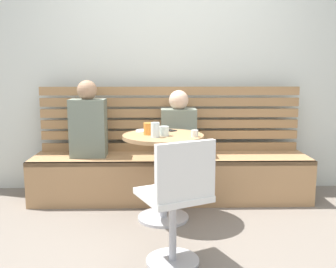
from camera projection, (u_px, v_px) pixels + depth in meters
name	position (u px, v px, depth m)	size (l,w,h in m)	color
ground	(176.00, 257.00, 2.61)	(8.00, 8.00, 0.00)	#70665B
back_wall	(170.00, 53.00, 3.99)	(5.20, 0.10, 2.90)	silver
booth_bench	(171.00, 177.00, 3.76)	(2.70, 0.52, 0.44)	#A87C51
booth_backrest	(170.00, 119.00, 3.90)	(2.65, 0.04, 0.67)	#9A7249
cafe_table	(163.00, 160.00, 3.20)	(0.68, 0.68, 0.74)	#ADADB2
white_chair	(177.00, 198.00, 2.42)	(0.53, 0.53, 0.85)	#ADADB2
person_adult	(88.00, 123.00, 3.66)	(0.34, 0.22, 0.74)	slate
person_child_left	(179.00, 127.00, 3.70)	(0.34, 0.22, 0.64)	slate
cup_glass_tall	(155.00, 130.00, 3.03)	(0.07, 0.07, 0.12)	silver
cup_glass_short	(164.00, 131.00, 3.10)	(0.08, 0.08, 0.08)	silver
cup_tumbler_orange	(148.00, 129.00, 3.15)	(0.07, 0.07, 0.10)	orange
cup_espresso_small	(195.00, 133.00, 3.06)	(0.06, 0.06, 0.06)	silver
plate_small	(145.00, 131.00, 3.33)	(0.17, 0.17, 0.01)	white
phone_on_table	(169.00, 130.00, 3.38)	(0.07, 0.14, 0.01)	black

